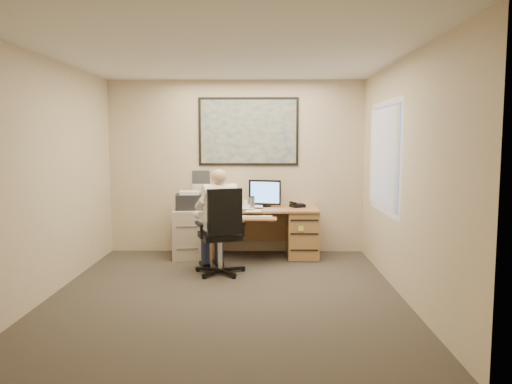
{
  "coord_description": "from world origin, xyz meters",
  "views": [
    {
      "loc": [
        0.42,
        -5.59,
        1.77
      ],
      "look_at": [
        0.33,
        1.3,
        1.05
      ],
      "focal_mm": 35.0,
      "sensor_mm": 36.0,
      "label": 1
    }
  ],
  "objects_px": {
    "desk": "(286,227)",
    "person": "(220,221)",
    "filing_cabinet": "(190,229)",
    "office_chair": "(218,249)"
  },
  "relations": [
    {
      "from": "desk",
      "to": "person",
      "type": "height_order",
      "value": "person"
    },
    {
      "from": "desk",
      "to": "office_chair",
      "type": "xyz_separation_m",
      "value": [
        -0.94,
        -1.04,
        -0.11
      ]
    },
    {
      "from": "desk",
      "to": "person",
      "type": "bearing_deg",
      "value": -133.78
    },
    {
      "from": "filing_cabinet",
      "to": "office_chair",
      "type": "bearing_deg",
      "value": -70.5
    },
    {
      "from": "desk",
      "to": "person",
      "type": "relative_size",
      "value": 1.15
    },
    {
      "from": "filing_cabinet",
      "to": "desk",
      "type": "bearing_deg",
      "value": -6.37
    },
    {
      "from": "person",
      "to": "office_chair",
      "type": "bearing_deg",
      "value": -123.92
    },
    {
      "from": "desk",
      "to": "filing_cabinet",
      "type": "relative_size",
      "value": 1.59
    },
    {
      "from": "desk",
      "to": "filing_cabinet",
      "type": "bearing_deg",
      "value": -178.73
    },
    {
      "from": "office_chair",
      "to": "person",
      "type": "relative_size",
      "value": 0.83
    }
  ]
}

